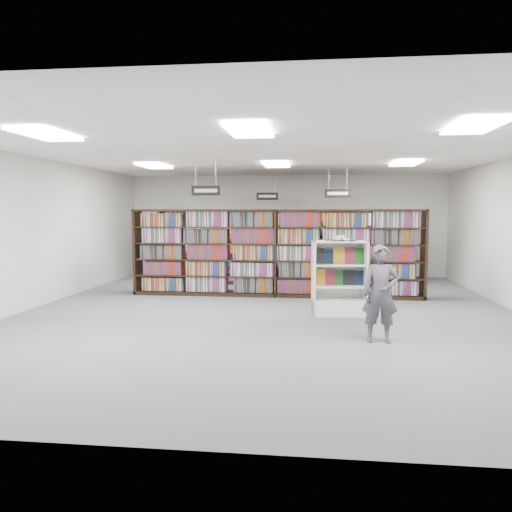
# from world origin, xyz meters

# --- Properties ---
(floor) EXTENTS (12.00, 12.00, 0.00)m
(floor) POSITION_xyz_m (0.00, 0.00, 0.00)
(floor) COLOR #504F54
(floor) RESTS_ON ground
(ceiling) EXTENTS (10.00, 12.00, 0.10)m
(ceiling) POSITION_xyz_m (0.00, 0.00, 3.20)
(ceiling) COLOR white
(ceiling) RESTS_ON wall_back
(wall_back) EXTENTS (10.00, 0.10, 3.20)m
(wall_back) POSITION_xyz_m (0.00, 6.00, 1.60)
(wall_back) COLOR silver
(wall_back) RESTS_ON ground
(wall_front) EXTENTS (10.00, 0.10, 3.20)m
(wall_front) POSITION_xyz_m (0.00, -6.00, 1.60)
(wall_front) COLOR silver
(wall_front) RESTS_ON ground
(wall_left) EXTENTS (0.10, 12.00, 3.20)m
(wall_left) POSITION_xyz_m (-5.00, 0.00, 1.60)
(wall_left) COLOR silver
(wall_left) RESTS_ON ground
(bookshelf_row_near) EXTENTS (7.00, 0.60, 2.10)m
(bookshelf_row_near) POSITION_xyz_m (0.00, 2.00, 1.05)
(bookshelf_row_near) COLOR black
(bookshelf_row_near) RESTS_ON floor
(bookshelf_row_mid) EXTENTS (7.00, 0.60, 2.10)m
(bookshelf_row_mid) POSITION_xyz_m (0.00, 4.00, 1.05)
(bookshelf_row_mid) COLOR black
(bookshelf_row_mid) RESTS_ON floor
(bookshelf_row_far) EXTENTS (7.00, 0.60, 2.10)m
(bookshelf_row_far) POSITION_xyz_m (0.00, 5.70, 1.05)
(bookshelf_row_far) COLOR black
(bookshelf_row_far) RESTS_ON floor
(aisle_sign_left) EXTENTS (0.65, 0.02, 0.80)m
(aisle_sign_left) POSITION_xyz_m (-1.50, 1.00, 2.53)
(aisle_sign_left) COLOR #B2B2B7
(aisle_sign_left) RESTS_ON ceiling
(aisle_sign_right) EXTENTS (0.65, 0.02, 0.80)m
(aisle_sign_right) POSITION_xyz_m (1.50, 3.00, 2.53)
(aisle_sign_right) COLOR #B2B2B7
(aisle_sign_right) RESTS_ON ceiling
(aisle_sign_center) EXTENTS (0.65, 0.02, 0.80)m
(aisle_sign_center) POSITION_xyz_m (-0.50, 5.00, 2.53)
(aisle_sign_center) COLOR #B2B2B7
(aisle_sign_center) RESTS_ON ceiling
(troffer_front_left) EXTENTS (0.60, 1.20, 0.04)m
(troffer_front_left) POSITION_xyz_m (-3.00, -3.00, 3.16)
(troffer_front_left) COLOR white
(troffer_front_left) RESTS_ON ceiling
(troffer_front_center) EXTENTS (0.60, 1.20, 0.04)m
(troffer_front_center) POSITION_xyz_m (0.00, -3.00, 3.16)
(troffer_front_center) COLOR white
(troffer_front_center) RESTS_ON ceiling
(troffer_front_right) EXTENTS (0.60, 1.20, 0.04)m
(troffer_front_right) POSITION_xyz_m (3.00, -3.00, 3.16)
(troffer_front_right) COLOR white
(troffer_front_right) RESTS_ON ceiling
(troffer_back_left) EXTENTS (0.60, 1.20, 0.04)m
(troffer_back_left) POSITION_xyz_m (-3.00, 2.00, 3.16)
(troffer_back_left) COLOR white
(troffer_back_left) RESTS_ON ceiling
(troffer_back_center) EXTENTS (0.60, 1.20, 0.04)m
(troffer_back_center) POSITION_xyz_m (0.00, 2.00, 3.16)
(troffer_back_center) COLOR white
(troffer_back_center) RESTS_ON ceiling
(troffer_back_right) EXTENTS (0.60, 1.20, 0.04)m
(troffer_back_right) POSITION_xyz_m (3.00, 2.00, 3.16)
(troffer_back_right) COLOR white
(troffer_back_right) RESTS_ON ceiling
(endcap_display) EXTENTS (1.10, 0.63, 1.47)m
(endcap_display) POSITION_xyz_m (1.41, -0.10, 0.49)
(endcap_display) COLOR white
(endcap_display) RESTS_ON floor
(open_book) EXTENTS (0.63, 0.49, 0.12)m
(open_book) POSITION_xyz_m (1.43, -0.11, 1.50)
(open_book) COLOR black
(open_book) RESTS_ON endcap_display
(shopper) EXTENTS (0.56, 0.37, 1.53)m
(shopper) POSITION_xyz_m (1.94, -2.16, 0.76)
(shopper) COLOR #48434D
(shopper) RESTS_ON floor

